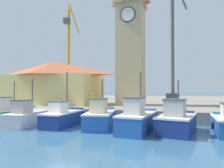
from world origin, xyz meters
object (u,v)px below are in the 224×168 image
dock_worker_near_tower (93,100)px  warehouse_left (52,82)px  port_crane_near (173,49)px  fishing_boat_right_outer (177,121)px  clock_tower (131,41)px  fishing_boat_center (63,117)px  fishing_boat_mid_right (101,117)px  fishing_boat_right_inner (138,120)px  fishing_boat_mid_left (28,116)px  fishing_boat_left_inner (8,113)px  port_crane_far (69,63)px

dock_worker_near_tower → warehouse_left: bearing=149.8°
port_crane_near → fishing_boat_right_outer: bearing=-87.2°
clock_tower → fishing_boat_right_outer: bearing=-61.5°
fishing_boat_center → port_crane_near: 24.22m
fishing_boat_mid_right → clock_tower: clock_tower is taller
fishing_boat_mid_right → fishing_boat_right_inner: fishing_boat_right_inner is taller
fishing_boat_mid_left → dock_worker_near_tower: size_ratio=3.14×
fishing_boat_right_inner → warehouse_left: bearing=143.8°
clock_tower → fishing_boat_mid_right: bearing=-90.7°
fishing_boat_mid_left → warehouse_left: size_ratio=0.40×
fishing_boat_left_inner → fishing_boat_mid_right: size_ratio=1.07×
clock_tower → dock_worker_near_tower: clock_tower is taller
clock_tower → fishing_boat_center: bearing=-107.5°
fishing_boat_mid_right → clock_tower: size_ratio=0.30×
fishing_boat_right_outer → port_crane_far: (-20.42, 21.73, 7.15)m
clock_tower → port_crane_far: bearing=142.4°
fishing_boat_left_inner → clock_tower: (9.25, 9.85, 8.03)m
port_crane_near → dock_worker_near_tower: size_ratio=12.78×
fishing_boat_center → fishing_boat_mid_right: bearing=5.4°
port_crane_far → fishing_boat_mid_right: bearing=-55.5°
fishing_boat_mid_left → port_crane_near: 25.71m
fishing_boat_mid_left → clock_tower: clock_tower is taller
clock_tower → dock_worker_near_tower: (-2.65, -5.39, -6.89)m
fishing_boat_mid_right → port_crane_far: bearing=124.5°
fishing_boat_mid_left → fishing_boat_center: 3.21m
fishing_boat_right_inner → dock_worker_near_tower: 7.79m
fishing_boat_mid_right → warehouse_left: warehouse_left is taller
fishing_boat_right_outer → port_crane_near: (-1.03, 21.19, 8.69)m
fishing_boat_right_inner → dock_worker_near_tower: fishing_boat_right_inner is taller
fishing_boat_right_outer → port_crane_far: size_ratio=0.25×
fishing_boat_left_inner → fishing_boat_right_inner: size_ratio=1.04×
dock_worker_near_tower → port_crane_far: bearing=125.9°
warehouse_left → port_crane_far: (-4.39, 12.30, 4.08)m
fishing_boat_center → fishing_boat_mid_right: (3.13, 0.29, 0.06)m
fishing_boat_right_outer → dock_worker_near_tower: size_ratio=2.84×
fishing_boat_mid_left → fishing_boat_center: (3.20, 0.33, 0.02)m
fishing_boat_left_inner → fishing_boat_center: bearing=-4.2°
fishing_boat_left_inner → dock_worker_near_tower: (6.60, 4.46, 1.14)m
clock_tower → port_crane_near: bearing=67.3°
port_crane_far → fishing_boat_center: bearing=-61.9°
fishing_boat_left_inner → port_crane_far: (-5.58, 21.29, 7.18)m
warehouse_left → dock_worker_near_tower: warehouse_left is taller
warehouse_left → port_crane_near: 19.87m
fishing_boat_center → warehouse_left: 12.27m
fishing_boat_mid_left → fishing_boat_center: bearing=5.9°
warehouse_left → clock_tower: bearing=4.7°
fishing_boat_right_outer → warehouse_left: size_ratio=0.36×
fishing_boat_right_outer → clock_tower: size_ratio=0.28×
fishing_boat_right_outer → port_crane_near: port_crane_near is taller
fishing_boat_right_outer → fishing_boat_mid_right: bearing=177.1°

